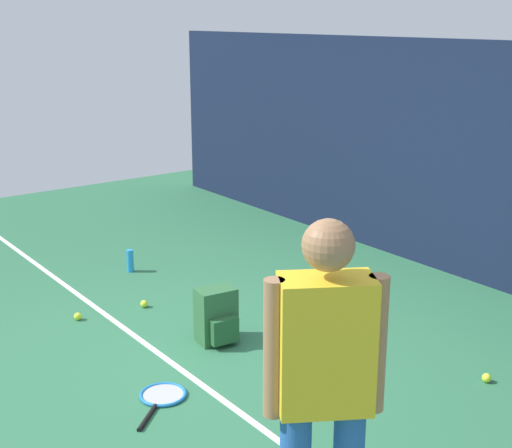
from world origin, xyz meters
TOP-DOWN VIEW (x-y plane):
  - ground_plane at (0.00, 0.00)m, footprint 12.00×12.00m
  - back_fence at (0.00, 3.00)m, footprint 10.00×0.10m
  - court_line at (0.00, -0.26)m, footprint 9.00×0.05m
  - tennis_player at (2.05, -0.77)m, footprint 0.39×0.47m
  - tennis_racket at (0.24, -0.58)m, footprint 0.54×0.58m
  - backpack at (-0.27, 0.22)m, footprint 0.31×0.32m
  - tennis_ball_near_player at (-1.23, 0.08)m, footprint 0.07×0.07m
  - tennis_ball_by_fence at (1.42, 1.37)m, footprint 0.07×0.07m
  - tennis_ball_mid_court at (-1.32, -0.50)m, footprint 0.07×0.07m
  - water_bottle at (-2.14, 0.42)m, footprint 0.07×0.07m

SIDE VIEW (x-z plane):
  - ground_plane at x=0.00m, z-range 0.00..0.00m
  - court_line at x=0.00m, z-range 0.00..0.00m
  - tennis_racket at x=0.24m, z-range 0.00..0.03m
  - tennis_ball_near_player at x=-1.23m, z-range 0.00..0.07m
  - tennis_ball_by_fence at x=1.42m, z-range 0.00..0.07m
  - tennis_ball_mid_court at x=-1.32m, z-range 0.00..0.07m
  - water_bottle at x=-2.14m, z-range 0.00..0.23m
  - backpack at x=-0.27m, z-range -0.01..0.43m
  - tennis_player at x=2.05m, z-range 0.12..1.82m
  - back_fence at x=0.00m, z-range 0.00..2.28m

